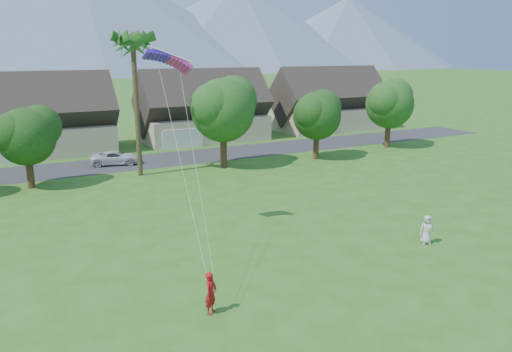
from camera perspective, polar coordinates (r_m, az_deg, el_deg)
ground at (r=22.61m, az=12.35°, el=-14.97°), size 500.00×500.00×0.00m
street at (r=51.75m, az=-12.51°, el=1.65°), size 90.00×7.00×0.01m
kite_flyer at (r=21.71m, az=-5.18°, el=-13.16°), size 0.81×0.79×1.87m
watcher at (r=30.58m, az=18.95°, el=-5.81°), size 0.98×0.86×1.70m
parked_car at (r=50.94m, az=-15.73°, el=2.02°), size 5.18×3.30×1.33m
mountain_ridge at (r=276.47m, az=-23.96°, el=16.71°), size 540.00×240.00×70.00m
houses_row at (r=59.90m, az=-14.57°, el=6.53°), size 72.75×8.19×8.86m
tree_row at (r=44.83m, az=-12.15°, el=6.13°), size 62.27×6.67×8.45m
fan_palm at (r=44.78m, az=-13.92°, el=14.90°), size 3.00×3.00×13.80m
parafoil_kite at (r=29.18m, az=-9.97°, el=13.08°), size 2.77×1.16×0.50m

